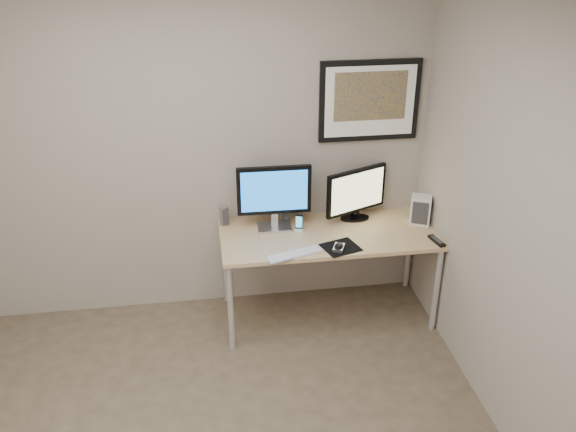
% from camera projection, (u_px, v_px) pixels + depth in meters
% --- Properties ---
extents(room, '(3.60, 3.60, 3.60)m').
position_uv_depth(room, '(182.00, 172.00, 3.17)').
color(room, white).
rests_on(room, ground).
extents(desk, '(1.60, 0.70, 0.73)m').
position_uv_depth(desk, '(328.00, 240.00, 4.54)').
color(desk, '#A67950').
rests_on(desk, floor).
extents(framed_art, '(0.75, 0.04, 0.60)m').
position_uv_depth(framed_art, '(370.00, 101.00, 4.45)').
color(framed_art, black).
rests_on(framed_art, room).
extents(monitor_large, '(0.55, 0.18, 0.50)m').
position_uv_depth(monitor_large, '(274.00, 195.00, 4.45)').
color(monitor_large, '#AEADB2').
rests_on(monitor_large, desk).
extents(monitor_tv, '(0.50, 0.24, 0.41)m').
position_uv_depth(monitor_tv, '(356.00, 193.00, 4.61)').
color(monitor_tv, black).
rests_on(monitor_tv, desk).
extents(speaker_left, '(0.08, 0.08, 0.16)m').
position_uv_depth(speaker_left, '(224.00, 216.00, 4.58)').
color(speaker_left, '#AEADB2').
rests_on(speaker_left, desk).
extents(speaker_right, '(0.08, 0.08, 0.18)m').
position_uv_depth(speaker_right, '(285.00, 210.00, 4.65)').
color(speaker_right, '#AEADB2').
rests_on(speaker_right, desk).
extents(phone_dock, '(0.07, 0.07, 0.13)m').
position_uv_depth(phone_dock, '(299.00, 223.00, 4.51)').
color(phone_dock, black).
rests_on(phone_dock, desk).
extents(keyboard, '(0.42, 0.22, 0.01)m').
position_uv_depth(keyboard, '(295.00, 254.00, 4.21)').
color(keyboard, silver).
rests_on(keyboard, desk).
extents(mousepad, '(0.30, 0.28, 0.00)m').
position_uv_depth(mousepad, '(341.00, 247.00, 4.31)').
color(mousepad, black).
rests_on(mousepad, desk).
extents(mouse, '(0.10, 0.13, 0.04)m').
position_uv_depth(mouse, '(339.00, 247.00, 4.28)').
color(mouse, black).
rests_on(mouse, mousepad).
extents(remote, '(0.08, 0.18, 0.02)m').
position_uv_depth(remote, '(437.00, 241.00, 4.38)').
color(remote, black).
rests_on(remote, desk).
extents(fan_unit, '(0.18, 0.16, 0.23)m').
position_uv_depth(fan_unit, '(421.00, 210.00, 4.59)').
color(fan_unit, silver).
rests_on(fan_unit, desk).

